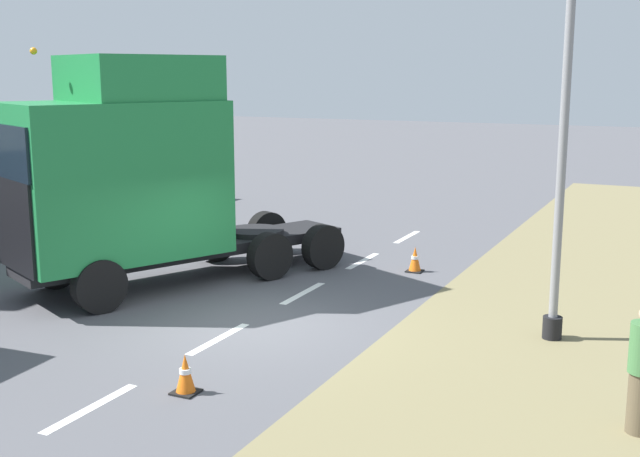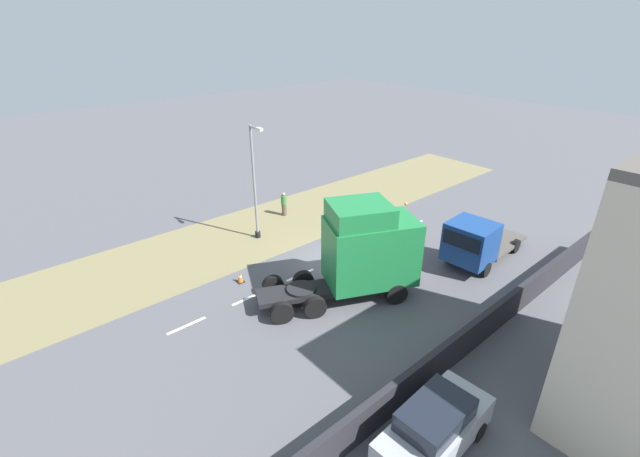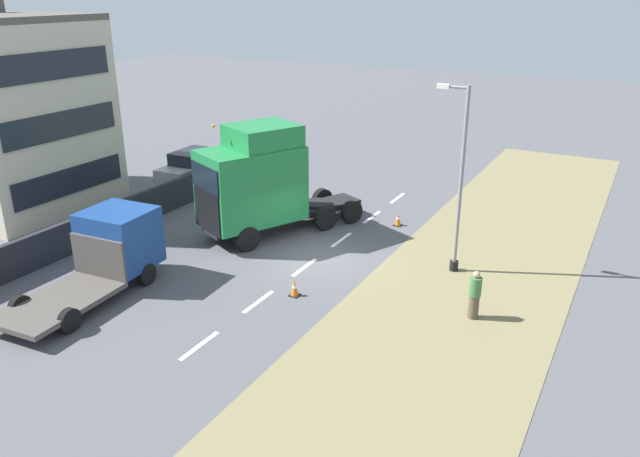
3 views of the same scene
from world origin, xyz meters
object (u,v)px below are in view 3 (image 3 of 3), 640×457
(lorry_cab, at_px, (257,182))
(traffic_cone_trailing, at_px, (398,220))
(pedestrian, at_px, (475,295))
(parked_car, at_px, (192,168))
(flatbed_truck, at_px, (111,248))
(traffic_cone_lead, at_px, (295,288))
(lamp_post, at_px, (458,190))

(lorry_cab, xyz_separation_m, traffic_cone_trailing, (-4.85, -4.01, -2.15))
(lorry_cab, distance_m, traffic_cone_trailing, 6.65)
(pedestrian, distance_m, traffic_cone_trailing, 8.60)
(parked_car, relative_size, pedestrian, 2.57)
(flatbed_truck, height_order, traffic_cone_lead, flatbed_truck)
(flatbed_truck, bearing_deg, lamp_post, 30.22)
(flatbed_truck, height_order, parked_car, flatbed_truck)
(lorry_cab, height_order, pedestrian, lorry_cab)
(parked_car, bearing_deg, lorry_cab, 145.56)
(flatbed_truck, xyz_separation_m, lamp_post, (-10.41, -7.00, 1.79))
(lorry_cab, distance_m, traffic_cone_lead, 6.30)
(traffic_cone_trailing, bearing_deg, flatbed_truck, 56.96)
(lamp_post, height_order, traffic_cone_lead, lamp_post)
(lamp_post, xyz_separation_m, pedestrian, (-1.72, 3.26, -2.40))
(flatbed_truck, height_order, pedestrian, flatbed_truck)
(lamp_post, bearing_deg, lorry_cab, 3.54)
(flatbed_truck, relative_size, pedestrian, 3.78)
(parked_car, xyz_separation_m, traffic_cone_lead, (-11.57, 8.65, -0.65))
(traffic_cone_lead, bearing_deg, lorry_cab, -44.37)
(lorry_cab, xyz_separation_m, pedestrian, (-10.16, 2.74, -1.61))
(parked_car, xyz_separation_m, lamp_post, (-15.78, 3.99, 2.28))
(flatbed_truck, bearing_deg, pedestrian, 13.45)
(flatbed_truck, distance_m, lamp_post, 12.67)
(pedestrian, xyz_separation_m, traffic_cone_trailing, (5.31, -6.75, -0.54))
(parked_car, height_order, traffic_cone_trailing, parked_car)
(flatbed_truck, relative_size, lamp_post, 0.91)
(pedestrian, xyz_separation_m, traffic_cone_lead, (5.92, 1.40, -0.54))
(flatbed_truck, distance_m, pedestrian, 12.71)
(lorry_cab, xyz_separation_m, lamp_post, (-8.44, -0.52, 0.79))
(pedestrian, height_order, traffic_cone_lead, pedestrian)
(flatbed_truck, bearing_deg, traffic_cone_trailing, 53.27)
(parked_car, distance_m, traffic_cone_trailing, 12.21)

